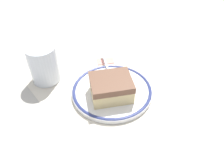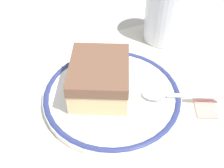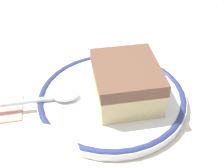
# 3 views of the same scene
# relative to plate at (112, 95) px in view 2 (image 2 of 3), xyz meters

# --- Properties ---
(ground_plane) EXTENTS (2.40, 2.40, 0.00)m
(ground_plane) POSITION_rel_plate_xyz_m (-0.02, 0.01, -0.01)
(ground_plane) COLOR #B7B2A8
(placemat) EXTENTS (0.42, 0.34, 0.00)m
(placemat) POSITION_rel_plate_xyz_m (-0.02, 0.01, -0.01)
(placemat) COLOR beige
(placemat) RESTS_ON ground_plane
(plate) EXTENTS (0.21, 0.21, 0.01)m
(plate) POSITION_rel_plate_xyz_m (0.00, 0.00, 0.00)
(plate) COLOR white
(plate) RESTS_ON placemat
(cake_slice) EXTENTS (0.12, 0.13, 0.05)m
(cake_slice) POSITION_rel_plate_xyz_m (0.01, -0.01, 0.03)
(cake_slice) COLOR beige
(cake_slice) RESTS_ON plate
(spoon) EXTENTS (0.12, 0.07, 0.01)m
(spoon) POSITION_rel_plate_xyz_m (-0.07, 0.04, 0.01)
(spoon) COLOR silver
(spoon) RESTS_ON plate
(cup) EXTENTS (0.08, 0.08, 0.10)m
(cup) POSITION_rel_plate_xyz_m (-0.16, -0.11, 0.04)
(cup) COLOR silver
(cup) RESTS_ON placemat
(sugar_packet) EXTENTS (0.05, 0.06, 0.01)m
(sugar_packet) POSITION_rel_plate_xyz_m (-0.12, 0.07, -0.00)
(sugar_packet) COLOR #E5998C
(sugar_packet) RESTS_ON placemat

